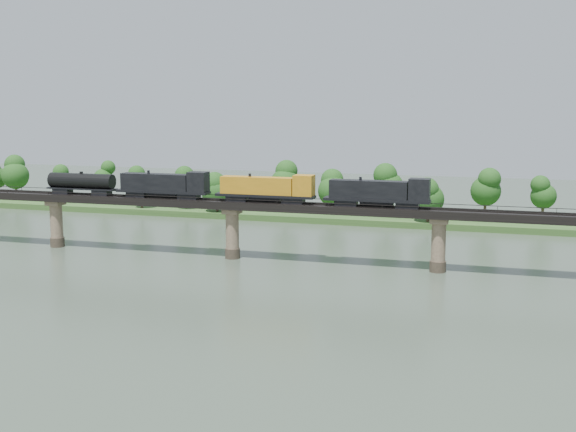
# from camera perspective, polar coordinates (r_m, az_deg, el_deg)

# --- Properties ---
(ground) EXTENTS (400.00, 400.00, 0.00)m
(ground) POSITION_cam_1_polar(r_m,az_deg,el_deg) (116.95, -9.68, -6.35)
(ground) COLOR #334134
(ground) RESTS_ON ground
(far_bank) EXTENTS (300.00, 24.00, 1.60)m
(far_bank) POSITION_cam_1_polar(r_m,az_deg,el_deg) (194.93, 1.38, 0.24)
(far_bank) COLOR #2B4D1F
(far_bank) RESTS_ON ground
(bridge) EXTENTS (236.00, 30.00, 11.50)m
(bridge) POSITION_cam_1_polar(r_m,az_deg,el_deg) (142.55, -4.42, -1.20)
(bridge) COLOR #473A2D
(bridge) RESTS_ON ground
(bridge_superstructure) EXTENTS (220.00, 4.90, 0.75)m
(bridge_superstructure) POSITION_cam_1_polar(r_m,az_deg,el_deg) (141.55, -4.46, 1.33)
(bridge_superstructure) COLOR black
(bridge_superstructure) RESTS_ON bridge
(far_treeline) EXTENTS (289.06, 17.54, 13.60)m
(far_treeline) POSITION_cam_1_polar(r_m,az_deg,el_deg) (191.91, -1.33, 2.52)
(far_treeline) COLOR #382619
(far_treeline) RESTS_ON far_bank
(freight_train) EXTENTS (79.53, 3.10, 5.47)m
(freight_train) POSITION_cam_1_polar(r_m,az_deg,el_deg) (141.32, -4.54, 2.26)
(freight_train) COLOR black
(freight_train) RESTS_ON bridge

